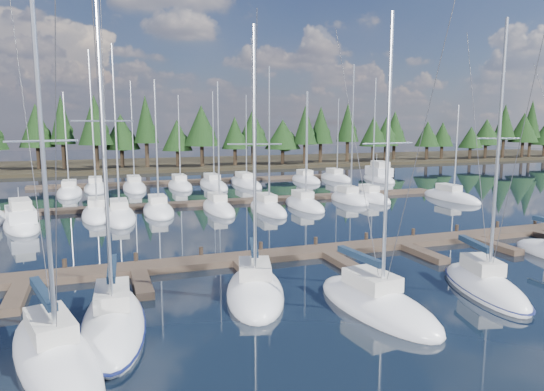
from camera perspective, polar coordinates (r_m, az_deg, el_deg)
name	(u,v)px	position (r m, az deg, el deg)	size (l,w,h in m)	color
ground	(264,220)	(43.80, -0.94, -2.91)	(260.00, 260.00, 0.00)	black
far_shore	(170,164)	(101.91, -11.96, 3.64)	(220.00, 30.00, 0.60)	black
main_dock	(326,253)	(32.37, 6.39, -6.73)	(44.00, 6.13, 0.90)	#48392D
back_docks	(214,190)	(62.36, -6.78, 0.66)	(50.00, 21.80, 0.40)	#48392D
front_sailboat_0	(54,356)	(20.21, -24.22, -16.81)	(4.82, 9.31, 14.72)	white
front_sailboat_1	(113,322)	(22.39, -18.16, -13.94)	(3.17, 9.30, 15.94)	white
front_sailboat_2	(255,291)	(24.95, -2.01, -11.15)	(4.76, 7.93, 13.99)	white
front_sailboat_3	(376,304)	(23.81, 12.15, -12.35)	(3.85, 8.45, 14.19)	white
front_sailboat_4	(484,286)	(27.91, 23.72, -9.71)	(4.32, 8.00, 14.43)	white
back_sailboat_rows	(218,194)	(58.39, -6.42, 0.19)	(49.74, 31.32, 16.25)	white
motor_yacht_left	(21,222)	(45.62, -27.41, -2.84)	(4.38, 8.49, 4.04)	white
motor_yacht_right	(379,177)	(75.67, 12.44, 2.15)	(4.83, 10.09, 4.85)	white
tree_line	(168,130)	(91.65, -12.17, 7.57)	(185.65, 11.79, 13.59)	black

